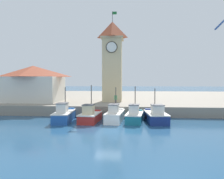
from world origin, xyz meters
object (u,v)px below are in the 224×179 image
object	(u,v)px
fishing_boat_mid_left	(135,116)
dock_worker_near_tower	(116,100)
fishing_boat_left_outer	(90,116)
clock_tower	(112,59)
fishing_boat_center	(156,116)
fishing_boat_left_inner	(115,115)
fishing_boat_far_left	(64,115)
warehouse_left	(33,83)

from	to	relation	value
fishing_boat_mid_left	dock_worker_near_tower	size ratio (longest dim) A/B	2.72
fishing_boat_left_outer	dock_worker_near_tower	distance (m)	5.30
fishing_boat_mid_left	clock_tower	bearing A→B (deg)	107.80
fishing_boat_left_outer	fishing_boat_mid_left	xyz separation A→B (m)	(5.09, 0.35, 0.01)
fishing_boat_mid_left	fishing_boat_center	size ratio (longest dim) A/B	0.87
fishing_boat_left_outer	fishing_boat_center	distance (m)	7.54
fishing_boat_left_inner	fishing_boat_mid_left	xyz separation A→B (m)	(2.27, -0.26, -0.02)
fishing_boat_mid_left	fishing_boat_far_left	bearing A→B (deg)	-178.37
fishing_boat_far_left	fishing_boat_center	world-z (taller)	fishing_boat_far_left
fishing_boat_center	warehouse_left	xyz separation A→B (m)	(-18.40, 8.80, 3.58)
fishing_boat_center	fishing_boat_mid_left	bearing A→B (deg)	-176.18
fishing_boat_center	dock_worker_near_tower	bearing A→B (deg)	141.78
fishing_boat_mid_left	warehouse_left	world-z (taller)	warehouse_left
fishing_boat_mid_left	clock_tower	size ratio (longest dim) A/B	0.31
fishing_boat_far_left	fishing_boat_left_outer	world-z (taller)	fishing_boat_left_outer
fishing_boat_left_inner	dock_worker_near_tower	distance (m)	4.00
clock_tower	warehouse_left	world-z (taller)	clock_tower
dock_worker_near_tower	clock_tower	bearing A→B (deg)	98.33
warehouse_left	fishing_boat_left_inner	bearing A→B (deg)	-32.44
fishing_boat_mid_left	warehouse_left	size ratio (longest dim) A/B	0.49
fishing_boat_far_left	dock_worker_near_tower	xyz separation A→B (m)	(5.76, 4.21, 1.45)
fishing_boat_far_left	warehouse_left	xyz separation A→B (m)	(-7.80, 9.20, 3.54)
fishing_boat_far_left	fishing_boat_mid_left	distance (m)	8.18
fishing_boat_left_outer	fishing_boat_left_inner	xyz separation A→B (m)	(2.82, 0.61, 0.02)
fishing_boat_far_left	fishing_boat_mid_left	xyz separation A→B (m)	(8.18, 0.23, -0.05)
fishing_boat_mid_left	warehouse_left	xyz separation A→B (m)	(-15.97, 8.96, 3.59)
fishing_boat_left_inner	dock_worker_near_tower	bearing A→B (deg)	92.09
warehouse_left	dock_worker_near_tower	world-z (taller)	warehouse_left
fishing_boat_center	dock_worker_near_tower	xyz separation A→B (m)	(-4.84, 3.81, 1.49)
fishing_boat_center	fishing_boat_left_inner	bearing A→B (deg)	178.85
fishing_boat_left_inner	fishing_boat_center	distance (m)	4.71
dock_worker_near_tower	warehouse_left	bearing A→B (deg)	159.80
fishing_boat_left_outer	warehouse_left	distance (m)	14.77
dock_worker_near_tower	fishing_boat_left_outer	bearing A→B (deg)	-121.79
fishing_boat_far_left	fishing_boat_center	size ratio (longest dim) A/B	1.00
fishing_boat_left_outer	fishing_boat_mid_left	size ratio (longest dim) A/B	0.98
clock_tower	warehouse_left	bearing A→B (deg)	-173.18
fishing_boat_left_inner	warehouse_left	world-z (taller)	warehouse_left
fishing_boat_left_outer	dock_worker_near_tower	bearing A→B (deg)	58.21
fishing_boat_left_inner	clock_tower	world-z (taller)	clock_tower
warehouse_left	fishing_boat_center	bearing A→B (deg)	-25.56
fishing_boat_mid_left	clock_tower	world-z (taller)	clock_tower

